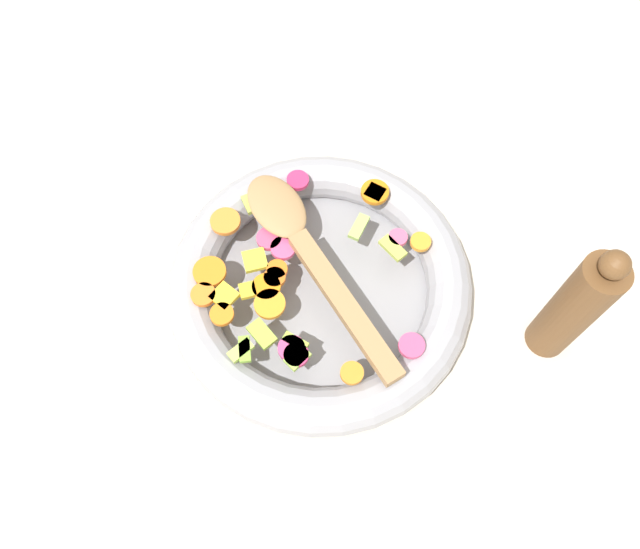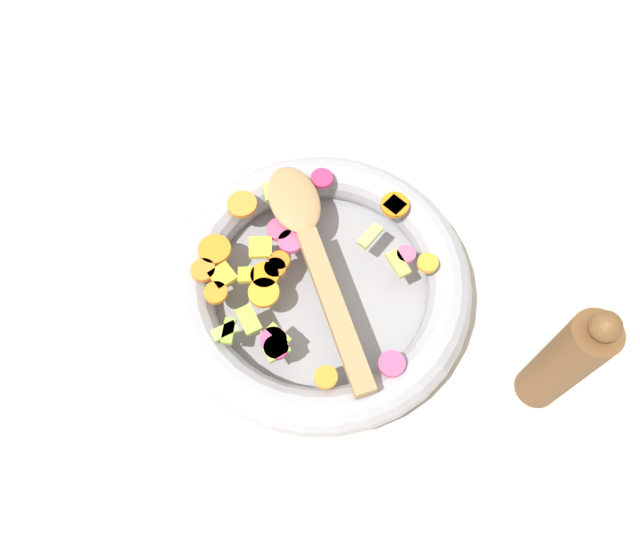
{
  "view_description": "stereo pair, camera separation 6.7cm",
  "coord_description": "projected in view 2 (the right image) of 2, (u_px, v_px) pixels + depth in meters",
  "views": [
    {
      "loc": [
        0.23,
        0.18,
        0.65
      ],
      "look_at": [
        0.0,
        0.0,
        0.05
      ],
      "focal_mm": 35.0,
      "sensor_mm": 36.0,
      "label": 1
    },
    {
      "loc": [
        0.19,
        0.22,
        0.65
      ],
      "look_at": [
        0.0,
        0.0,
        0.05
      ],
      "focal_mm": 35.0,
      "sensor_mm": 36.0,
      "label": 2
    }
  ],
  "objects": [
    {
      "name": "ground_plane",
      "position": [
        320.0,
        293.0,
        0.72
      ],
      "size": [
        4.0,
        4.0,
        0.0
      ],
      "primitive_type": "plane",
      "color": "beige"
    },
    {
      "name": "skillet",
      "position": [
        320.0,
        285.0,
        0.7
      ],
      "size": [
        0.34,
        0.34,
        0.05
      ],
      "color": "gray",
      "rests_on": "ground_plane"
    },
    {
      "name": "chopped_vegetables",
      "position": [
        290.0,
        264.0,
        0.67
      ],
      "size": [
        0.27,
        0.28,
        0.01
      ],
      "color": "orange",
      "rests_on": "skillet"
    },
    {
      "name": "wooden_spoon",
      "position": [
        311.0,
        246.0,
        0.67
      ],
      "size": [
        0.14,
        0.27,
        0.01
      ],
      "color": "#A87F51",
      "rests_on": "chopped_vegetables"
    },
    {
      "name": "pepper_mill",
      "position": [
        565.0,
        362.0,
        0.59
      ],
      "size": [
        0.04,
        0.04,
        0.2
      ],
      "color": "brown",
      "rests_on": "ground_plane"
    }
  ]
}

